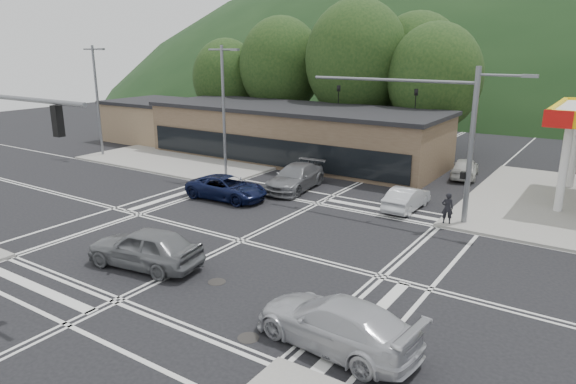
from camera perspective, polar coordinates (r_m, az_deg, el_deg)
The scene contains 20 objects.
ground at distance 24.59m, azimuth -5.28°, elevation -5.41°, with size 120.00×120.00×0.00m, color black.
sidewalk_nw at distance 44.96m, azimuth -8.31°, elevation 4.38°, with size 16.00×16.00×0.15m, color gray.
commercial_row at distance 41.98m, azimuth 0.63°, elevation 6.41°, with size 24.00×8.00×4.00m, color brown.
commercial_nw at distance 52.35m, azimuth -14.37°, elevation 7.58°, with size 8.00×7.00×3.60m, color #846B4F.
hill_north at distance 109.11m, azimuth 26.16°, elevation 9.59°, with size 252.00×126.00×140.00m, color #183116.
tree_n_a at distance 50.59m, azimuth -0.79°, elevation 13.87°, with size 8.00×8.00×11.75m.
tree_n_b at distance 46.54m, azimuth 7.64°, elevation 14.37°, with size 9.00×9.00×12.98m.
tree_n_c at distance 43.96m, azimuth 15.98°, elevation 12.13°, with size 7.60×7.60×10.87m.
tree_n_d at distance 53.49m, azimuth -6.85°, elevation 12.48°, with size 6.80×6.80×9.76m.
tree_n_e at distance 48.69m, azimuth 14.10°, elevation 13.34°, with size 8.40×8.40×11.98m.
streetlight_nw at distance 35.45m, azimuth -7.10°, elevation 9.52°, with size 2.50×0.25×9.00m.
streetlight_w at distance 45.37m, azimuth -20.41°, elevation 10.03°, with size 2.50×0.25×9.00m.
signal_mast_ne at distance 27.32m, azimuth 17.31°, elevation 7.11°, with size 11.65×0.30×8.00m.
car_blue_west at distance 31.08m, azimuth -6.81°, elevation 0.47°, with size 2.34×5.06×1.41m, color black.
car_grey_center at distance 22.25m, azimuth -15.62°, elevation -5.94°, with size 2.02×5.01×1.71m, color slate.
car_silver_east at distance 16.18m, azimuth 5.33°, elevation -14.30°, with size 2.18×5.37×1.56m, color #B5B6BC.
car_queue_a at distance 29.65m, azimuth 13.06°, elevation -0.68°, with size 1.40×4.02×1.32m, color silver.
car_queue_b at distance 38.02m, azimuth 19.06°, elevation 2.55°, with size 1.67×4.16×1.42m, color silver.
car_northbound at distance 32.95m, azimuth 0.84°, elevation 1.63°, with size 2.23×5.48×1.59m, color slate.
pedestrian at distance 27.40m, azimuth 17.29°, elevation -1.72°, with size 0.59×0.39×1.61m, color black.
Camera 1 is at (14.48, -17.78, 8.89)m, focal length 32.00 mm.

